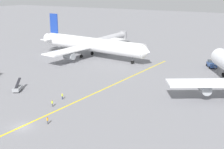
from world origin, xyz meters
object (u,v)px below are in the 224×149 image
(ground_crew_marshaller_foreground, at_px, (62,96))
(ground_crew_wing_walker_right, at_px, (47,120))
(airliner_at_gate_left, at_px, (92,45))
(gse_belt_loader_portside, at_px, (17,88))
(ground_crew_ramp_agent_by_cones, at_px, (52,103))
(pushback_tug, at_px, (212,64))
(jet_bridge, at_px, (114,37))

(ground_crew_marshaller_foreground, xyz_separation_m, ground_crew_wing_walker_right, (6.54, -13.29, -0.03))
(airliner_at_gate_left, xyz_separation_m, gse_belt_loader_portside, (4.97, -45.34, -4.33))
(ground_crew_marshaller_foreground, relative_size, ground_crew_ramp_agent_by_cones, 0.99)
(airliner_at_gate_left, height_order, gse_belt_loader_portside, airliner_at_gate_left)
(pushback_tug, distance_m, jet_bridge, 51.94)
(gse_belt_loader_portside, bearing_deg, pushback_tug, 52.29)
(airliner_at_gate_left, distance_m, jet_bridge, 24.37)
(airliner_at_gate_left, relative_size, ground_crew_marshaller_foreground, 31.17)
(ground_crew_marshaller_foreground, distance_m, ground_crew_wing_walker_right, 14.81)
(gse_belt_loader_portside, bearing_deg, ground_crew_ramp_agent_by_cones, -15.26)
(ground_crew_ramp_agent_by_cones, xyz_separation_m, jet_bridge, (-24.26, 73.77, 3.54))
(pushback_tug, height_order, jet_bridge, jet_bridge)
(airliner_at_gate_left, xyz_separation_m, pushback_tug, (45.52, 7.11, -3.98))
(gse_belt_loader_portside, bearing_deg, jet_bridge, 96.91)
(pushback_tug, distance_m, ground_crew_ramp_agent_by_cones, 61.92)
(gse_belt_loader_portside, distance_m, ground_crew_marshaller_foreground, 14.80)
(ground_crew_wing_walker_right, relative_size, jet_bridge, 0.07)
(pushback_tug, xyz_separation_m, gse_belt_loader_portside, (-40.55, -52.46, -0.35))
(airliner_at_gate_left, distance_m, gse_belt_loader_portside, 45.82)
(pushback_tug, xyz_separation_m, jet_bridge, (-48.97, 17.00, 3.25))
(ground_crew_wing_walker_right, bearing_deg, jet_bridge, 109.96)
(ground_crew_marshaller_foreground, distance_m, jet_bridge, 72.48)
(ground_crew_marshaller_foreground, height_order, ground_crew_wing_walker_right, ground_crew_marshaller_foreground)
(airliner_at_gate_left, relative_size, pushback_tug, 6.63)
(ground_crew_marshaller_foreground, relative_size, jet_bridge, 0.07)
(gse_belt_loader_portside, bearing_deg, ground_crew_wing_walker_right, -30.23)
(ground_crew_wing_walker_right, bearing_deg, ground_crew_ramp_agent_by_cones, 124.03)
(ground_crew_ramp_agent_by_cones, distance_m, ground_crew_wing_walker_right, 9.77)
(ground_crew_marshaller_foreground, height_order, ground_crew_ramp_agent_by_cones, ground_crew_ramp_agent_by_cones)
(ground_crew_ramp_agent_by_cones, relative_size, ground_crew_wing_walker_right, 1.05)
(ground_crew_marshaller_foreground, distance_m, ground_crew_ramp_agent_by_cones, 5.30)
(ground_crew_marshaller_foreground, bearing_deg, ground_crew_wing_walker_right, -63.82)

